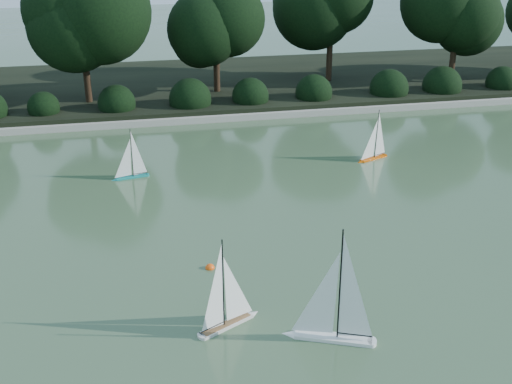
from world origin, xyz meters
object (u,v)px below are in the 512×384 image
(sailboat_white_a, at_px, (327,321))
(sailboat_teal, at_px, (129,170))
(sailboat_orange, at_px, (372,151))
(race_buoy, at_px, (210,268))
(sailboat_white_b, at_px, (231,311))

(sailboat_white_a, xyz_separation_m, sailboat_teal, (-2.37, 6.72, -0.09))
(sailboat_orange, height_order, race_buoy, sailboat_orange)
(sailboat_white_b, xyz_separation_m, race_buoy, (-0.04, 1.65, -0.22))
(sailboat_white_b, relative_size, sailboat_teal, 1.21)
(sailboat_white_a, distance_m, sailboat_teal, 7.12)
(sailboat_white_a, height_order, sailboat_teal, sailboat_white_a)
(sailboat_white_a, relative_size, race_buoy, 11.50)
(sailboat_teal, distance_m, race_buoy, 4.59)
(sailboat_white_b, bearing_deg, sailboat_white_a, -27.32)
(race_buoy, bearing_deg, sailboat_teal, 104.27)
(sailboat_white_b, xyz_separation_m, sailboat_orange, (4.57, 6.09, -0.02))
(sailboat_orange, distance_m, race_buoy, 6.40)
(sailboat_white_b, bearing_deg, sailboat_orange, 53.09)
(sailboat_teal, bearing_deg, sailboat_orange, -0.11)
(sailboat_orange, relative_size, sailboat_teal, 1.08)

